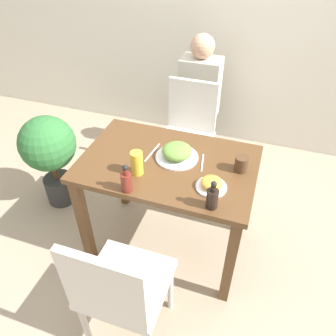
{
  "coord_description": "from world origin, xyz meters",
  "views": [
    {
      "loc": [
        0.49,
        -1.45,
        1.98
      ],
      "look_at": [
        0.0,
        0.0,
        0.72
      ],
      "focal_mm": 35.0,
      "sensor_mm": 36.0,
      "label": 1
    }
  ],
  "objects_px": {
    "drink_cup": "(241,164)",
    "juice_glass": "(137,163)",
    "condiment_bottle": "(212,198)",
    "sauce_bottle": "(127,181)",
    "person_figure": "(199,101)",
    "chair_near": "(119,289)",
    "food_plate": "(177,152)",
    "chair_far": "(188,131)",
    "side_plate": "(212,184)",
    "potted_plant_left": "(49,151)"
  },
  "relations": [
    {
      "from": "chair_far",
      "to": "potted_plant_left",
      "type": "relative_size",
      "value": 1.15
    },
    {
      "from": "chair_far",
      "to": "juice_glass",
      "type": "distance_m",
      "value": 0.95
    },
    {
      "from": "food_plate",
      "to": "sauce_bottle",
      "type": "height_order",
      "value": "sauce_bottle"
    },
    {
      "from": "side_plate",
      "to": "condiment_bottle",
      "type": "height_order",
      "value": "condiment_bottle"
    },
    {
      "from": "drink_cup",
      "to": "potted_plant_left",
      "type": "bearing_deg",
      "value": 176.39
    },
    {
      "from": "side_plate",
      "to": "juice_glass",
      "type": "height_order",
      "value": "juice_glass"
    },
    {
      "from": "side_plate",
      "to": "sauce_bottle",
      "type": "bearing_deg",
      "value": -159.26
    },
    {
      "from": "food_plate",
      "to": "potted_plant_left",
      "type": "relative_size",
      "value": 0.33
    },
    {
      "from": "sauce_bottle",
      "to": "chair_far",
      "type": "bearing_deg",
      "value": 87.18
    },
    {
      "from": "condiment_bottle",
      "to": "person_figure",
      "type": "xyz_separation_m",
      "value": [
        -0.42,
        1.42,
        -0.25
      ]
    },
    {
      "from": "food_plate",
      "to": "potted_plant_left",
      "type": "height_order",
      "value": "food_plate"
    },
    {
      "from": "juice_glass",
      "to": "sauce_bottle",
      "type": "bearing_deg",
      "value": -88.8
    },
    {
      "from": "chair_near",
      "to": "juice_glass",
      "type": "distance_m",
      "value": 0.67
    },
    {
      "from": "juice_glass",
      "to": "person_figure",
      "type": "xyz_separation_m",
      "value": [
        0.04,
        1.3,
        -0.26
      ]
    },
    {
      "from": "chair_far",
      "to": "drink_cup",
      "type": "xyz_separation_m",
      "value": [
        0.5,
        -0.68,
        0.3
      ]
    },
    {
      "from": "chair_far",
      "to": "drink_cup",
      "type": "relative_size",
      "value": 9.78
    },
    {
      "from": "drink_cup",
      "to": "person_figure",
      "type": "bearing_deg",
      "value": 115.37
    },
    {
      "from": "chair_far",
      "to": "juice_glass",
      "type": "height_order",
      "value": "juice_glass"
    },
    {
      "from": "condiment_bottle",
      "to": "chair_far",
      "type": "bearing_deg",
      "value": 111.69
    },
    {
      "from": "juice_glass",
      "to": "potted_plant_left",
      "type": "height_order",
      "value": "juice_glass"
    },
    {
      "from": "condiment_bottle",
      "to": "person_figure",
      "type": "distance_m",
      "value": 1.5
    },
    {
      "from": "person_figure",
      "to": "chair_far",
      "type": "bearing_deg",
      "value": -87.85
    },
    {
      "from": "condiment_bottle",
      "to": "drink_cup",
      "type": "bearing_deg",
      "value": 74.51
    },
    {
      "from": "sauce_bottle",
      "to": "potted_plant_left",
      "type": "height_order",
      "value": "sauce_bottle"
    },
    {
      "from": "chair_near",
      "to": "side_plate",
      "type": "relative_size",
      "value": 5.35
    },
    {
      "from": "chair_near",
      "to": "potted_plant_left",
      "type": "xyz_separation_m",
      "value": [
        -0.99,
        0.87,
        -0.01
      ]
    },
    {
      "from": "sauce_bottle",
      "to": "potted_plant_left",
      "type": "distance_m",
      "value": 1.03
    },
    {
      "from": "juice_glass",
      "to": "person_figure",
      "type": "relative_size",
      "value": 0.12
    },
    {
      "from": "drink_cup",
      "to": "potted_plant_left",
      "type": "distance_m",
      "value": 1.46
    },
    {
      "from": "drink_cup",
      "to": "potted_plant_left",
      "type": "height_order",
      "value": "drink_cup"
    },
    {
      "from": "condiment_bottle",
      "to": "potted_plant_left",
      "type": "height_order",
      "value": "condiment_bottle"
    },
    {
      "from": "food_plate",
      "to": "person_figure",
      "type": "xyz_separation_m",
      "value": [
        -0.13,
        1.09,
        -0.23
      ]
    },
    {
      "from": "chair_far",
      "to": "condiment_bottle",
      "type": "relative_size",
      "value": 5.32
    },
    {
      "from": "condiment_bottle",
      "to": "person_figure",
      "type": "height_order",
      "value": "person_figure"
    },
    {
      "from": "drink_cup",
      "to": "person_figure",
      "type": "relative_size",
      "value": 0.08
    },
    {
      "from": "drink_cup",
      "to": "person_figure",
      "type": "xyz_separation_m",
      "value": [
        -0.51,
        1.08,
        -0.23
      ]
    },
    {
      "from": "condiment_bottle",
      "to": "side_plate",
      "type": "bearing_deg",
      "value": 103.1
    },
    {
      "from": "side_plate",
      "to": "sauce_bottle",
      "type": "relative_size",
      "value": 1.0
    },
    {
      "from": "drink_cup",
      "to": "food_plate",
      "type": "bearing_deg",
      "value": -179.18
    },
    {
      "from": "chair_far",
      "to": "drink_cup",
      "type": "height_order",
      "value": "chair_far"
    },
    {
      "from": "sauce_bottle",
      "to": "person_figure",
      "type": "distance_m",
      "value": 1.47
    },
    {
      "from": "drink_cup",
      "to": "condiment_bottle",
      "type": "height_order",
      "value": "condiment_bottle"
    },
    {
      "from": "juice_glass",
      "to": "sauce_bottle",
      "type": "height_order",
      "value": "sauce_bottle"
    },
    {
      "from": "potted_plant_left",
      "to": "chair_near",
      "type": "bearing_deg",
      "value": -41.32
    },
    {
      "from": "side_plate",
      "to": "condiment_bottle",
      "type": "xyz_separation_m",
      "value": [
        0.03,
        -0.14,
        0.04
      ]
    },
    {
      "from": "drink_cup",
      "to": "juice_glass",
      "type": "xyz_separation_m",
      "value": [
        -0.55,
        -0.21,
        0.03
      ]
    },
    {
      "from": "chair_far",
      "to": "chair_near",
      "type": "bearing_deg",
      "value": -87.27
    },
    {
      "from": "potted_plant_left",
      "to": "person_figure",
      "type": "bearing_deg",
      "value": 47.66
    },
    {
      "from": "chair_near",
      "to": "person_figure",
      "type": "relative_size",
      "value": 0.78
    },
    {
      "from": "chair_near",
      "to": "side_plate",
      "type": "xyz_separation_m",
      "value": [
        0.3,
        0.58,
        0.28
      ]
    }
  ]
}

